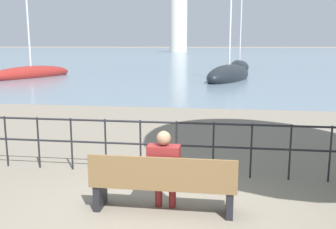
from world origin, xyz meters
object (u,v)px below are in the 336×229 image
seated_person_left (164,167)px  harbor_lighthouse (179,19)px  sailboat_3 (239,65)px  sailboat_0 (31,73)px  sailboat_1 (229,75)px  park_bench (163,184)px

seated_person_left → harbor_lighthouse: (-14.47, 127.73, 10.63)m
sailboat_3 → harbor_lighthouse: harbor_lighthouse is taller
sailboat_3 → sailboat_0: bearing=-145.2°
sailboat_3 → harbor_lighthouse: bearing=95.3°
sailboat_0 → harbor_lighthouse: harbor_lighthouse is taller
seated_person_left → sailboat_3: sailboat_3 is taller
harbor_lighthouse → sailboat_1: bearing=-81.5°
seated_person_left → sailboat_0: sailboat_0 is taller
park_bench → harbor_lighthouse: harbor_lighthouse is taller
harbor_lighthouse → park_bench: bearing=-83.5°
seated_person_left → park_bench: bearing=-97.7°
park_bench → sailboat_1: sailboat_1 is taller
park_bench → seated_person_left: bearing=82.3°
sailboat_0 → sailboat_3: size_ratio=0.88×
sailboat_0 → sailboat_3: 21.36m
sailboat_0 → harbor_lighthouse: (-0.79, 105.92, 11.01)m
park_bench → harbor_lighthouse: (-14.46, 127.81, 10.87)m
seated_person_left → sailboat_3: size_ratio=0.10×
seated_person_left → sailboat_1: size_ratio=0.12×
seated_person_left → sailboat_1: bearing=86.5°
sailboat_0 → park_bench: bearing=-38.1°
park_bench → seated_person_left: 0.25m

